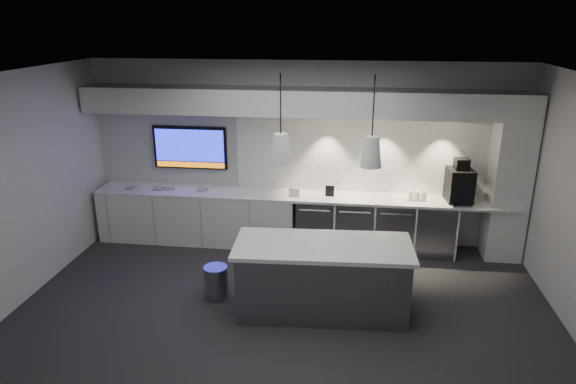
# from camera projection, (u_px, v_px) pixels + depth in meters

# --- Properties ---
(floor) EXTENTS (7.00, 7.00, 0.00)m
(floor) POSITION_uv_depth(u_px,v_px,m) (282.00, 316.00, 6.57)
(floor) COLOR #2A292C
(floor) RESTS_ON ground
(ceiling) EXTENTS (7.00, 7.00, 0.00)m
(ceiling) POSITION_uv_depth(u_px,v_px,m) (282.00, 78.00, 5.60)
(ceiling) COLOR black
(ceiling) RESTS_ON wall_back
(wall_back) EXTENTS (7.00, 0.00, 7.00)m
(wall_back) POSITION_uv_depth(u_px,v_px,m) (303.00, 154.00, 8.43)
(wall_back) COLOR silver
(wall_back) RESTS_ON floor
(wall_front) EXTENTS (7.00, 0.00, 7.00)m
(wall_front) POSITION_uv_depth(u_px,v_px,m) (234.00, 325.00, 3.73)
(wall_front) COLOR silver
(wall_front) RESTS_ON floor
(wall_left) EXTENTS (0.00, 7.00, 7.00)m
(wall_left) POSITION_uv_depth(u_px,v_px,m) (9.00, 194.00, 6.51)
(wall_left) COLOR silver
(wall_left) RESTS_ON floor
(back_counter) EXTENTS (6.80, 0.65, 0.04)m
(back_counter) POSITION_uv_depth(u_px,v_px,m) (301.00, 196.00, 8.32)
(back_counter) COLOR white
(back_counter) RESTS_ON left_base_cabinets
(left_base_cabinets) EXTENTS (3.30, 0.63, 0.86)m
(left_base_cabinets) POSITION_uv_depth(u_px,v_px,m) (198.00, 217.00, 8.68)
(left_base_cabinets) COLOR white
(left_base_cabinets) RESTS_ON floor
(fridge_unit_a) EXTENTS (0.60, 0.61, 0.85)m
(fridge_unit_a) POSITION_uv_depth(u_px,v_px,m) (316.00, 223.00, 8.44)
(fridge_unit_a) COLOR gray
(fridge_unit_a) RESTS_ON floor
(fridge_unit_b) EXTENTS (0.60, 0.61, 0.85)m
(fridge_unit_b) POSITION_uv_depth(u_px,v_px,m) (354.00, 224.00, 8.36)
(fridge_unit_b) COLOR gray
(fridge_unit_b) RESTS_ON floor
(fridge_unit_c) EXTENTS (0.60, 0.61, 0.85)m
(fridge_unit_c) POSITION_uv_depth(u_px,v_px,m) (393.00, 226.00, 8.29)
(fridge_unit_c) COLOR gray
(fridge_unit_c) RESTS_ON floor
(fridge_unit_d) EXTENTS (0.60, 0.61, 0.85)m
(fridge_unit_d) POSITION_uv_depth(u_px,v_px,m) (433.00, 228.00, 8.21)
(fridge_unit_d) COLOR gray
(fridge_unit_d) RESTS_ON floor
(backsplash) EXTENTS (4.60, 0.03, 1.30)m
(backsplash) POSITION_uv_depth(u_px,v_px,m) (377.00, 154.00, 8.25)
(backsplash) COLOR white
(backsplash) RESTS_ON wall_back
(soffit) EXTENTS (6.90, 0.60, 0.40)m
(soffit) POSITION_uv_depth(u_px,v_px,m) (302.00, 102.00, 7.86)
(soffit) COLOR white
(soffit) RESTS_ON wall_back
(column) EXTENTS (0.55, 0.55, 2.60)m
(column) POSITION_uv_depth(u_px,v_px,m) (509.00, 178.00, 7.82)
(column) COLOR white
(column) RESTS_ON floor
(wall_tv) EXTENTS (1.25, 0.07, 0.72)m
(wall_tv) POSITION_uv_depth(u_px,v_px,m) (190.00, 148.00, 8.59)
(wall_tv) COLOR black
(wall_tv) RESTS_ON wall_back
(island) EXTENTS (2.27, 1.07, 0.94)m
(island) POSITION_uv_depth(u_px,v_px,m) (322.00, 278.00, 6.54)
(island) COLOR gray
(island) RESTS_ON floor
(bin) EXTENTS (0.43, 0.43, 0.46)m
(bin) POSITION_uv_depth(u_px,v_px,m) (216.00, 282.00, 6.94)
(bin) COLOR gray
(bin) RESTS_ON floor
(coffee_machine) EXTENTS (0.42, 0.57, 0.68)m
(coffee_machine) POSITION_uv_depth(u_px,v_px,m) (459.00, 184.00, 7.95)
(coffee_machine) COLOR black
(coffee_machine) RESTS_ON back_counter
(sign_black) EXTENTS (0.14, 0.02, 0.18)m
(sign_black) POSITION_uv_depth(u_px,v_px,m) (330.00, 191.00, 8.21)
(sign_black) COLOR black
(sign_black) RESTS_ON back_counter
(sign_white) EXTENTS (0.18, 0.05, 0.14)m
(sign_white) POSITION_uv_depth(u_px,v_px,m) (294.00, 192.00, 8.21)
(sign_white) COLOR white
(sign_white) RESTS_ON back_counter
(cup_cluster) EXTENTS (0.28, 0.18, 0.15)m
(cup_cluster) POSITION_uv_depth(u_px,v_px,m) (417.00, 195.00, 8.06)
(cup_cluster) COLOR white
(cup_cluster) RESTS_ON back_counter
(tray_a) EXTENTS (0.18, 0.18, 0.02)m
(tray_a) POSITION_uv_depth(u_px,v_px,m) (132.00, 188.00, 8.60)
(tray_a) COLOR #969696
(tray_a) RESTS_ON back_counter
(tray_b) EXTENTS (0.16, 0.16, 0.02)m
(tray_b) POSITION_uv_depth(u_px,v_px,m) (159.00, 189.00, 8.57)
(tray_b) COLOR #969696
(tray_b) RESTS_ON back_counter
(tray_c) EXTENTS (0.20, 0.20, 0.02)m
(tray_c) POSITION_uv_depth(u_px,v_px,m) (170.00, 188.00, 8.58)
(tray_c) COLOR #969696
(tray_c) RESTS_ON back_counter
(tray_d) EXTENTS (0.17, 0.17, 0.02)m
(tray_d) POSITION_uv_depth(u_px,v_px,m) (202.00, 190.00, 8.51)
(tray_d) COLOR #969696
(tray_d) RESTS_ON back_counter
(pendant_left) EXTENTS (0.25, 0.25, 1.06)m
(pendant_left) POSITION_uv_depth(u_px,v_px,m) (281.00, 149.00, 6.07)
(pendant_left) COLOR white
(pendant_left) RESTS_ON ceiling
(pendant_right) EXTENTS (0.25, 0.25, 1.06)m
(pendant_right) POSITION_uv_depth(u_px,v_px,m) (371.00, 151.00, 5.94)
(pendant_right) COLOR white
(pendant_right) RESTS_ON ceiling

